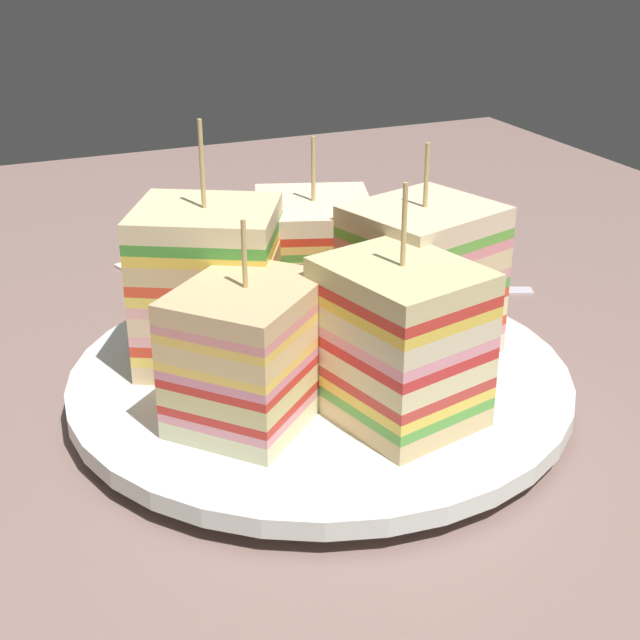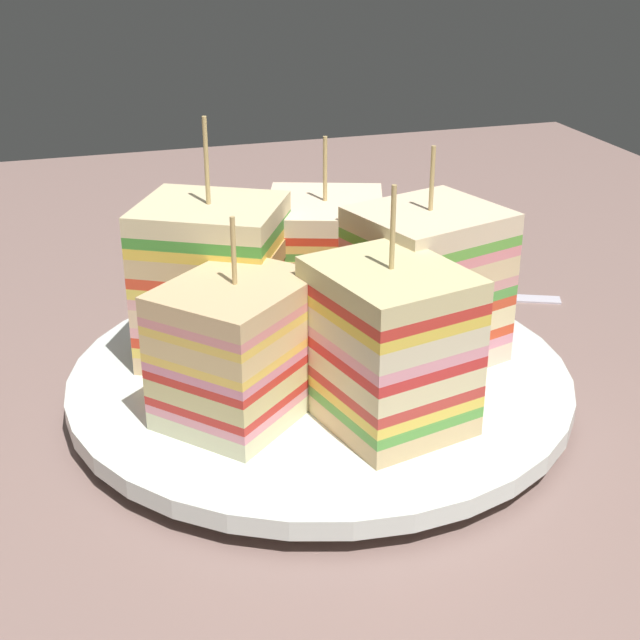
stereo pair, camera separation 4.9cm
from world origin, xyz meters
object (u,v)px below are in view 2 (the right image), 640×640
at_px(napkin, 250,270).
at_px(spoon, 394,288).
at_px(sandwich_wedge_0, 238,350).
at_px(sandwich_wedge_2, 423,283).
at_px(sandwich_wedge_1, 388,346).
at_px(plate, 320,381).
at_px(sandwich_wedge_3, 325,264).
at_px(chip_pile, 310,359).
at_px(sandwich_wedge_4, 214,283).

bearing_deg(napkin, spoon, -127.59).
distance_m(sandwich_wedge_0, sandwich_wedge_2, 0.12).
bearing_deg(sandwich_wedge_1, plate, 2.09).
bearing_deg(sandwich_wedge_3, chip_pile, -5.57).
xyz_separation_m(sandwich_wedge_2, chip_pile, (-0.00, 0.07, -0.04)).
bearing_deg(napkin, plate, 178.29).
distance_m(sandwich_wedge_4, spoon, 0.18).
relative_size(sandwich_wedge_3, spoon, 0.77).
bearing_deg(sandwich_wedge_2, sandwich_wedge_4, -32.13).
height_order(sandwich_wedge_3, sandwich_wedge_4, sandwich_wedge_4).
height_order(plate, chip_pile, chip_pile).
bearing_deg(chip_pile, sandwich_wedge_1, -159.24).
height_order(sandwich_wedge_4, napkin, sandwich_wedge_4).
bearing_deg(plate, sandwich_wedge_4, 56.35).
bearing_deg(sandwich_wedge_4, chip_pile, -8.46).
bearing_deg(sandwich_wedge_4, sandwich_wedge_0, -62.23).
xyz_separation_m(sandwich_wedge_1, sandwich_wedge_3, (0.12, -0.00, -0.00)).
relative_size(sandwich_wedge_0, sandwich_wedge_4, 0.76).
height_order(plate, spoon, plate).
bearing_deg(sandwich_wedge_0, sandwich_wedge_3, 9.18).
bearing_deg(sandwich_wedge_3, sandwich_wedge_1, 16.98).
distance_m(sandwich_wedge_2, napkin, 0.21).
distance_m(plate, chip_pile, 0.02).
distance_m(sandwich_wedge_1, sandwich_wedge_3, 0.12).
height_order(spoon, napkin, spoon).
bearing_deg(napkin, sandwich_wedge_1, -177.64).
height_order(sandwich_wedge_0, sandwich_wedge_1, sandwich_wedge_1).
relative_size(sandwich_wedge_0, napkin, 0.74).
height_order(plate, sandwich_wedge_0, sandwich_wedge_0).
relative_size(sandwich_wedge_1, spoon, 0.80).
distance_m(sandwich_wedge_1, sandwich_wedge_4, 0.11).
xyz_separation_m(plate, spoon, (0.13, -0.09, -0.01)).
height_order(sandwich_wedge_1, sandwich_wedge_2, same).
xyz_separation_m(sandwich_wedge_0, sandwich_wedge_4, (0.07, -0.00, 0.01)).
xyz_separation_m(sandwich_wedge_2, sandwich_wedge_4, (0.03, 0.11, 0.00)).
relative_size(chip_pile, napkin, 0.42).
height_order(sandwich_wedge_2, spoon, sandwich_wedge_2).
height_order(sandwich_wedge_2, sandwich_wedge_3, sandwich_wedge_2).
height_order(sandwich_wedge_2, sandwich_wedge_4, sandwich_wedge_4).
relative_size(chip_pile, spoon, 0.39).
bearing_deg(spoon, sandwich_wedge_0, 71.88).
bearing_deg(sandwich_wedge_2, chip_pile, -13.86).
distance_m(sandwich_wedge_3, chip_pile, 0.07).
xyz_separation_m(sandwich_wedge_3, chip_pile, (-0.06, 0.03, -0.03)).
height_order(sandwich_wedge_3, spoon, sandwich_wedge_3).
bearing_deg(plate, chip_pile, 92.28).
xyz_separation_m(sandwich_wedge_2, napkin, (0.19, 0.05, -0.06)).
height_order(sandwich_wedge_0, chip_pile, sandwich_wedge_0).
height_order(plate, sandwich_wedge_3, sandwich_wedge_3).
height_order(sandwich_wedge_2, chip_pile, sandwich_wedge_2).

